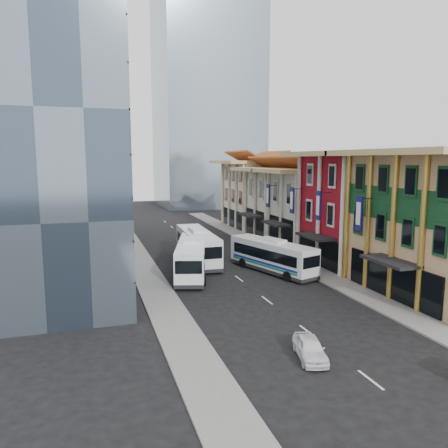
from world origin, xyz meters
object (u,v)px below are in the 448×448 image
object	(u,v)px
bus_left_far	(198,245)
shophouse_tan	(434,227)
bus_right	(272,255)
bus_left_near	(192,257)
office_tower	(49,122)
sedan_left	(310,348)

from	to	relation	value
bus_left_far	shophouse_tan	bearing A→B (deg)	-46.04
bus_left_far	bus_right	xyz separation A→B (m)	(6.34, -6.61, -0.19)
bus_left_near	shophouse_tan	bearing A→B (deg)	-19.40
office_tower	shophouse_tan	bearing A→B (deg)	-24.30
bus_left_near	sedan_left	distance (m)	20.79
bus_right	bus_left_far	bearing A→B (deg)	115.66
shophouse_tan	sedan_left	distance (m)	18.45
bus_left_near	office_tower	bearing A→B (deg)	-168.81
bus_left_far	sedan_left	bearing A→B (deg)	-87.16
office_tower	bus_left_near	bearing A→B (deg)	-4.88
shophouse_tan	sedan_left	xyz separation A→B (m)	(-15.87, -7.74, -5.35)
bus_left_near	bus_left_far	xyz separation A→B (m)	(1.93, 5.19, 0.08)
bus_right	bus_left_near	bearing A→B (deg)	152.11
office_tower	bus_left_near	size ratio (longest dim) A/B	2.54
sedan_left	bus_left_far	bearing A→B (deg)	104.67
shophouse_tan	office_tower	bearing A→B (deg)	155.70
shophouse_tan	bus_right	world-z (taller)	shophouse_tan
bus_left_near	bus_right	distance (m)	8.39
shophouse_tan	bus_left_near	distance (m)	22.60
office_tower	bus_left_near	xyz separation A→B (m)	(12.90, -1.10, -13.10)
bus_left_near	bus_left_far	distance (m)	5.54
bus_right	sedan_left	world-z (taller)	bus_right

